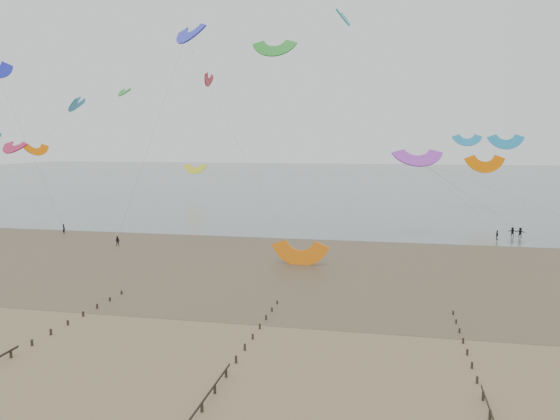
{
  "coord_description": "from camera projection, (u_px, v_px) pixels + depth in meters",
  "views": [
    {
      "loc": [
        15.54,
        -43.13,
        17.43
      ],
      "look_at": [
        1.05,
        28.0,
        8.0
      ],
      "focal_mm": 35.0,
      "sensor_mm": 36.0,
      "label": 1
    }
  ],
  "objects": [
    {
      "name": "grounded_kite",
      "position": [
        300.0,
        265.0,
        76.21
      ],
      "size": [
        7.22,
        5.86,
        3.73
      ],
      "primitive_type": null,
      "rotation": [
        1.54,
        0.0,
        -0.09
      ],
      "color": "orange",
      "rests_on": "ground"
    },
    {
      "name": "kitesurfer_lead",
      "position": [
        64.0,
        229.0,
        101.29
      ],
      "size": [
        0.79,
        0.69,
        1.82
      ],
      "primitive_type": "imported",
      "rotation": [
        0.0,
        0.0,
        2.68
      ],
      "color": "black",
      "rests_on": "ground"
    },
    {
      "name": "ground",
      "position": [
        204.0,
        342.0,
        47.24
      ],
      "size": [
        500.0,
        500.0,
        0.0
      ],
      "primitive_type": "plane",
      "color": "brown",
      "rests_on": "ground"
    },
    {
      "name": "kitesurfers",
      "position": [
        431.0,
        238.0,
        92.52
      ],
      "size": [
        128.13,
        29.13,
        1.84
      ],
      "color": "black",
      "rests_on": "ground"
    },
    {
      "name": "sea_and_shore",
      "position": [
        255.0,
        257.0,
        81.47
      ],
      "size": [
        500.0,
        665.0,
        0.03
      ],
      "color": "#475654",
      "rests_on": "ground"
    },
    {
      "name": "kites_airborne",
      "position": [
        314.0,
        122.0,
        130.5
      ],
      "size": [
        245.06,
        108.33,
        41.07
      ],
      "color": "#D63B7E",
      "rests_on": "ground"
    }
  ]
}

